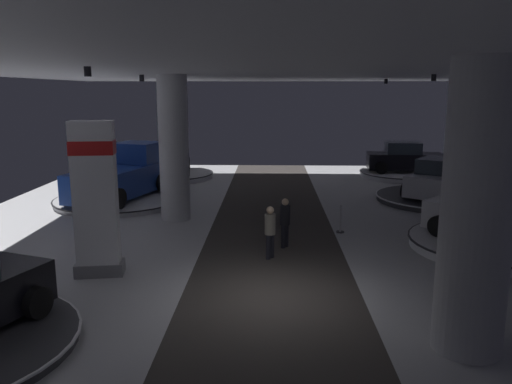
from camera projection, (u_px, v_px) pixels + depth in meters
ground at (272, 299)px, 12.17m from camera, size 24.00×44.00×0.06m
ceiling_with_spotlights at (273, 60)px, 11.07m from camera, size 24.00×44.00×0.39m
column_left at (174, 148)px, 19.12m from camera, size 1.12×1.12×5.50m
column_right at (477, 210)px, 9.25m from camera, size 1.31×1.31×5.50m
brand_sign_pylon at (96, 197)px, 13.29m from camera, size 1.35×0.82×4.15m
display_platform_deep_right at (404, 174)px, 29.12m from camera, size 5.05×5.05×0.32m
display_car_deep_right at (404, 158)px, 28.95m from camera, size 4.35×2.51×1.71m
display_platform_far_right at (438, 198)px, 22.74m from camera, size 5.53×5.53×0.26m
display_car_far_right at (439, 179)px, 22.54m from camera, size 3.92×4.46×1.71m
display_platform_far_left at (120, 200)px, 22.42m from camera, size 5.68×5.68×0.23m
pickup_truck_far_left at (122, 176)px, 22.51m from camera, size 3.82×5.68×2.30m
display_platform_deep_left at (170, 175)px, 28.82m from camera, size 4.88×4.88×0.31m
display_car_deep_left at (170, 159)px, 28.61m from camera, size 2.73×4.42×1.71m
display_platform_mid_right at (495, 244)px, 15.88m from camera, size 5.34×5.34×0.31m
display_car_mid_right at (499, 216)px, 15.68m from camera, size 4.26×4.22×1.71m
visitor_walking_near at (285, 220)px, 15.91m from camera, size 0.32×0.32×1.59m
visitor_walking_far at (270, 229)px, 14.84m from camera, size 0.32×0.32×1.59m
stanchion_a at (340, 222)px, 17.69m from camera, size 0.28×0.28×1.01m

